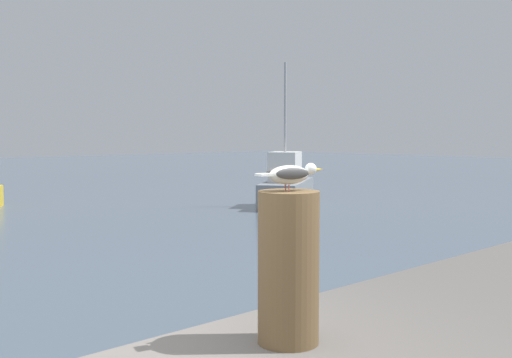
# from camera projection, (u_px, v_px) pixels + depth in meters

# --- Properties ---
(mooring_post) EXTENTS (0.33, 0.33, 0.81)m
(mooring_post) POSITION_uv_depth(u_px,v_px,m) (288.00, 268.00, 3.28)
(mooring_post) COLOR brown
(mooring_post) RESTS_ON harbor_quay
(seagull) EXTENTS (0.39, 0.20, 0.14)m
(seagull) POSITION_uv_depth(u_px,v_px,m) (290.00, 174.00, 3.25)
(seagull) COLOR #C66B60
(seagull) RESTS_ON mooring_post
(boat_grey) EXTENTS (4.68, 3.64, 4.86)m
(boat_grey) POSITION_uv_depth(u_px,v_px,m) (289.00, 187.00, 21.38)
(boat_grey) COLOR gray
(boat_grey) RESTS_ON ground_plane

